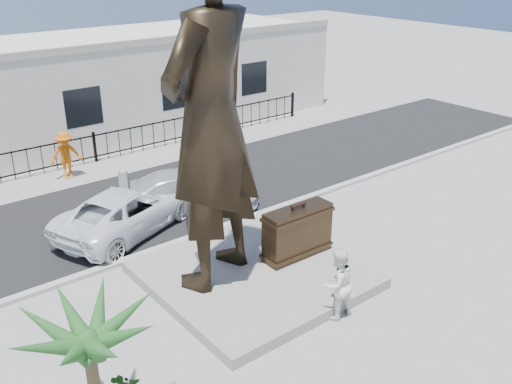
# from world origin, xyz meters

# --- Properties ---
(ground) EXTENTS (100.00, 100.00, 0.00)m
(ground) POSITION_xyz_m (0.00, 0.00, 0.00)
(ground) COLOR #9E9991
(ground) RESTS_ON ground
(street) EXTENTS (40.00, 7.00, 0.01)m
(street) POSITION_xyz_m (0.00, 8.00, 0.01)
(street) COLOR black
(street) RESTS_ON ground
(curb) EXTENTS (40.00, 0.25, 0.12)m
(curb) POSITION_xyz_m (0.00, 4.50, 0.06)
(curb) COLOR #A5A399
(curb) RESTS_ON ground
(far_sidewalk) EXTENTS (40.00, 2.50, 0.02)m
(far_sidewalk) POSITION_xyz_m (0.00, 12.00, 0.01)
(far_sidewalk) COLOR #9E9991
(far_sidewalk) RESTS_ON ground
(plinth) EXTENTS (5.20, 5.20, 0.30)m
(plinth) POSITION_xyz_m (-0.50, 1.50, 0.15)
(plinth) COLOR gray
(plinth) RESTS_ON ground
(fence) EXTENTS (22.00, 0.10, 1.20)m
(fence) POSITION_xyz_m (0.00, 12.80, 0.60)
(fence) COLOR black
(fence) RESTS_ON ground
(building) EXTENTS (28.00, 7.00, 4.40)m
(building) POSITION_xyz_m (0.00, 17.00, 2.20)
(building) COLOR silver
(building) RESTS_ON ground
(statue) EXTENTS (3.67, 3.08, 8.57)m
(statue) POSITION_xyz_m (-1.42, 1.94, 4.58)
(statue) COLOR black
(statue) RESTS_ON plinth
(suitcase) EXTENTS (2.06, 0.69, 1.44)m
(suitcase) POSITION_xyz_m (1.00, 1.39, 1.02)
(suitcase) COLOR #342415
(suitcase) RESTS_ON plinth
(tourist) EXTENTS (0.95, 0.76, 1.86)m
(tourist) POSITION_xyz_m (0.06, -1.05, 0.93)
(tourist) COLOR white
(tourist) RESTS_ON ground
(car_white) EXTENTS (5.52, 4.02, 1.39)m
(car_white) POSITION_xyz_m (-1.82, 6.27, 0.71)
(car_white) COLOR white
(car_white) RESTS_ON street
(car_silver) EXTENTS (5.05, 3.65, 1.36)m
(car_silver) POSITION_xyz_m (0.63, 6.40, 0.69)
(car_silver) COLOR silver
(car_silver) RESTS_ON street
(worker) EXTENTS (1.29, 0.87, 1.86)m
(worker) POSITION_xyz_m (-1.59, 11.78, 0.95)
(worker) COLOR #DE620B
(worker) RESTS_ON far_sidewalk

